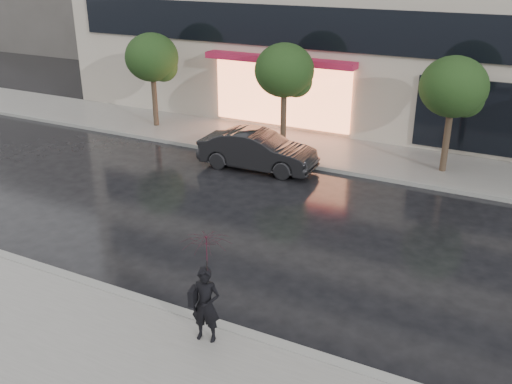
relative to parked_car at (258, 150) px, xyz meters
The scene contains 9 objects.
ground 8.08m from the parked_car, 69.40° to the right, with size 120.00×120.00×0.00m, color black.
sidewalk_far 3.97m from the parked_car, 43.80° to the left, with size 60.00×3.50×0.12m, color slate.
curb_near 9.01m from the parked_car, 71.64° to the right, with size 60.00×0.25×0.14m, color gray.
curb_far 3.05m from the parked_car, 18.83° to the left, with size 60.00×0.25×0.14m, color gray.
tree_far_west 6.97m from the parked_car, 157.77° to the left, with size 2.20×2.20×3.99m.
tree_mid_west 3.36m from the parked_car, 92.46° to the left, with size 2.20×2.20×3.99m.
tree_mid_east 6.78m from the parked_car, 22.96° to the left, with size 2.20×2.20×3.99m.
parked_car is the anchor object (origin of this frame).
pedestrian_with_umbrella 9.76m from the parked_car, 68.38° to the right, with size 1.12×1.13×2.25m.
Camera 1 is at (5.71, -9.10, 7.03)m, focal length 40.00 mm.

